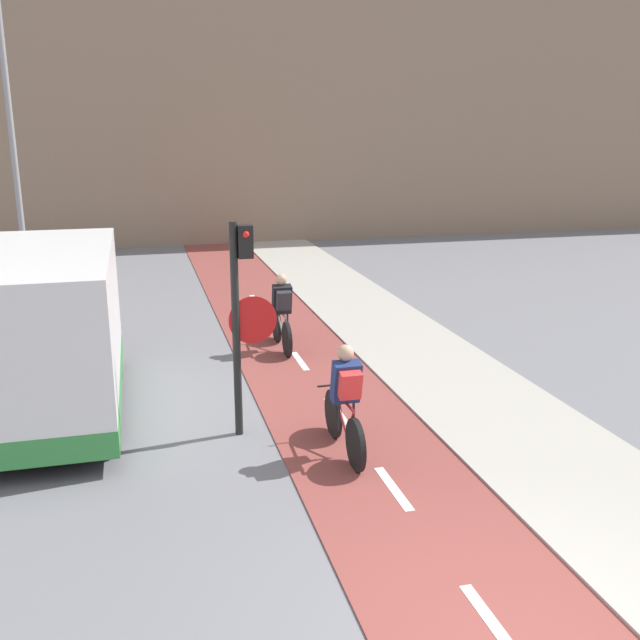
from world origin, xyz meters
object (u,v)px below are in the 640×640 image
(street_lamp_far, at_px, (9,108))
(van, at_px, (45,337))
(cyclist_near, at_px, (345,404))
(cyclist_far, at_px, (282,314))
(traffic_light_pole, at_px, (242,306))

(street_lamp_far, relative_size, van, 1.68)
(cyclist_near, distance_m, van, 4.62)
(cyclist_near, xyz_separation_m, cyclist_far, (0.13, 4.74, -0.00))
(cyclist_near, height_order, van, van)
(street_lamp_far, distance_m, van, 8.63)
(cyclist_near, distance_m, cyclist_far, 4.75)
(traffic_light_pole, xyz_separation_m, cyclist_near, (1.19, -1.00, -1.16))
(traffic_light_pole, bearing_deg, van, 152.88)
(van, bearing_deg, traffic_light_pole, -27.12)
(street_lamp_far, xyz_separation_m, van, (1.27, -7.82, -3.42))
(street_lamp_far, relative_size, cyclist_near, 4.45)
(van, bearing_deg, cyclist_near, -31.48)
(street_lamp_far, distance_m, cyclist_far, 8.59)
(cyclist_far, bearing_deg, van, -149.91)
(traffic_light_pole, height_order, street_lamp_far, street_lamp_far)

